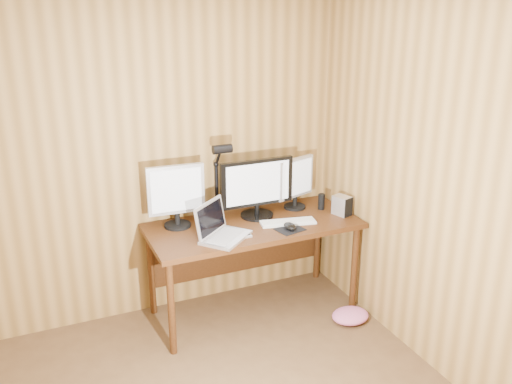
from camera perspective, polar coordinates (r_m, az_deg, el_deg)
room_shell at (r=2.22m, az=-5.59°, el=-9.92°), size 4.00×4.00×4.00m
desk at (r=4.22m, az=-0.67°, el=-4.53°), size 1.60×0.70×0.75m
monitor_center at (r=4.17m, az=0.10°, el=0.51°), size 0.59×0.26×0.46m
monitor_left at (r=4.01m, az=-8.41°, el=-0.21°), size 0.42×0.20×0.48m
monitor_right at (r=4.36m, az=4.17°, el=1.10°), size 0.36×0.18×0.42m
laptop at (r=3.86m, az=-3.87°, el=-3.93°), size 0.45×0.44×0.26m
keyboard at (r=4.12m, az=3.38°, el=-3.18°), size 0.44×0.21×0.02m
mousepad at (r=4.01m, az=3.59°, el=-3.95°), size 0.22×0.20×0.00m
mouse at (r=4.00m, az=3.59°, el=-3.65°), size 0.11×0.14×0.04m
hard_drive at (r=4.31m, az=9.05°, el=-1.41°), size 0.13×0.16×0.15m
phone at (r=3.91m, az=-1.02°, el=-4.49°), size 0.05×0.10×0.01m
speaker at (r=4.40m, az=6.90°, el=-1.01°), size 0.05×0.05×0.13m
desk_lamp at (r=4.12m, az=-3.85°, el=2.46°), size 0.15×0.21×0.64m
fabric_pile at (r=4.35m, az=9.89°, el=-12.71°), size 0.30×0.25×0.09m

